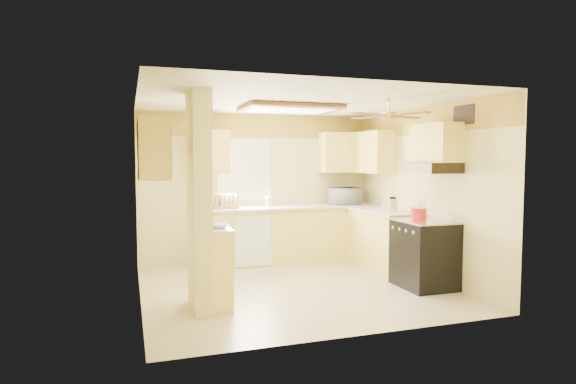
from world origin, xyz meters
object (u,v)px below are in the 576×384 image
object	(u,v)px
microwave	(345,196)
kettle	(393,205)
bowl	(220,226)
dutch_oven	(419,213)
stove	(424,254)

from	to	relation	value
microwave	kettle	bearing A→B (deg)	92.46
microwave	bowl	distance (m)	3.43
dutch_oven	kettle	bearing A→B (deg)	88.42
stove	kettle	size ratio (longest dim) A/B	4.00
stove	dutch_oven	bearing A→B (deg)	96.36
stove	microwave	bearing A→B (deg)	94.31
microwave	dutch_oven	size ratio (longest dim) A/B	2.28
bowl	dutch_oven	size ratio (longest dim) A/B	0.90
stove	kettle	xyz separation A→B (m)	(0.01, 0.85, 0.59)
dutch_oven	bowl	bearing A→B (deg)	-176.62
kettle	microwave	bearing A→B (deg)	97.27
stove	bowl	bearing A→B (deg)	-179.33
microwave	kettle	size ratio (longest dim) A/B	2.29
dutch_oven	stove	bearing A→B (deg)	-83.64
bowl	kettle	distance (m)	2.93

